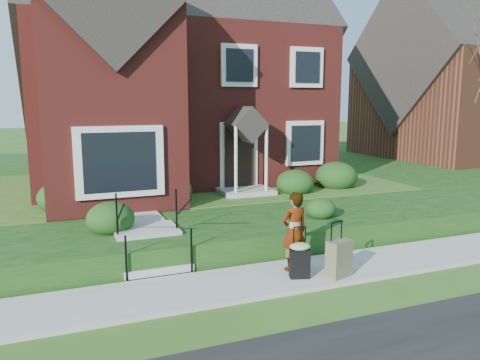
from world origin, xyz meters
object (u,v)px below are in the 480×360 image
suitcase_black (300,258)px  suitcase_olive (339,258)px  woman (294,231)px  front_steps (150,243)px

suitcase_black → suitcase_olive: size_ratio=0.93×
suitcase_black → suitcase_olive: 0.78m
woman → suitcase_black: woman is taller
front_steps → suitcase_olive: bearing=-35.4°
front_steps → woman: size_ratio=1.24×
suitcase_olive → suitcase_black: bearing=145.5°
woman → suitcase_black: 0.61m
suitcase_black → suitcase_olive: (0.75, -0.23, -0.03)m
front_steps → suitcase_black: (2.53, -2.09, 0.00)m
front_steps → suitcase_black: 3.28m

